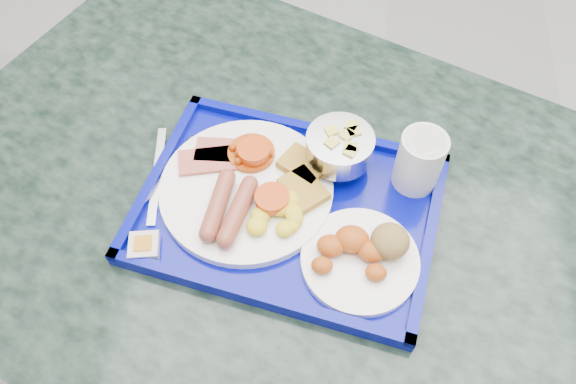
# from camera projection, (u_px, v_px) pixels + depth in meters

# --- Properties ---
(floor) EXTENTS (6.00, 6.00, 0.00)m
(floor) POSITION_uv_depth(u_px,v_px,m) (370.00, 245.00, 1.76)
(floor) COLOR gray
(floor) RESTS_ON ground
(table) EXTENTS (1.51, 1.27, 0.80)m
(table) POSITION_uv_depth(u_px,v_px,m) (298.00, 267.00, 1.05)
(table) COLOR slate
(table) RESTS_ON floor
(tray) EXTENTS (0.50, 0.39, 0.03)m
(tray) POSITION_uv_depth(u_px,v_px,m) (288.00, 209.00, 0.87)
(tray) COLOR #03078B
(tray) RESTS_ON table
(main_plate) EXTENTS (0.27, 0.27, 0.04)m
(main_plate) POSITION_uv_depth(u_px,v_px,m) (251.00, 188.00, 0.87)
(main_plate) COLOR white
(main_plate) RESTS_ON tray
(bread_plate) EXTENTS (0.17, 0.17, 0.06)m
(bread_plate) POSITION_uv_depth(u_px,v_px,m) (364.00, 253.00, 0.80)
(bread_plate) COLOR white
(bread_plate) RESTS_ON tray
(fruit_bowl) EXTENTS (0.11, 0.11, 0.07)m
(fruit_bowl) POSITION_uv_depth(u_px,v_px,m) (340.00, 147.00, 0.87)
(fruit_bowl) COLOR #B0B0B2
(fruit_bowl) RESTS_ON tray
(juice_cup) EXTENTS (0.07, 0.07, 0.10)m
(juice_cup) POSITION_uv_depth(u_px,v_px,m) (420.00, 160.00, 0.85)
(juice_cup) COLOR silver
(juice_cup) RESTS_ON tray
(spoon) EXTENTS (0.03, 0.16, 0.01)m
(spoon) POSITION_uv_depth(u_px,v_px,m) (188.00, 155.00, 0.92)
(spoon) COLOR #B0B0B2
(spoon) RESTS_ON tray
(knife) EXTENTS (0.05, 0.19, 0.00)m
(knife) POSITION_uv_depth(u_px,v_px,m) (157.00, 175.00, 0.90)
(knife) COLOR #B0B0B2
(knife) RESTS_ON tray
(jam_packet) EXTENTS (0.05, 0.05, 0.02)m
(jam_packet) POSITION_uv_depth(u_px,v_px,m) (144.00, 246.00, 0.82)
(jam_packet) COLOR silver
(jam_packet) RESTS_ON tray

